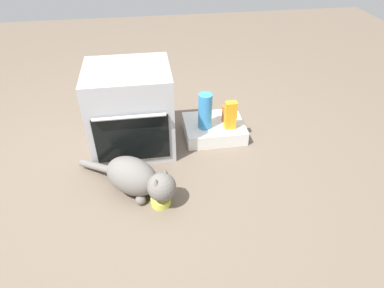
% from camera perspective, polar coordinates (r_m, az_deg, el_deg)
% --- Properties ---
extents(ground, '(8.00, 8.00, 0.00)m').
position_cam_1_polar(ground, '(2.51, -8.61, -5.51)').
color(ground, '#6B5B4C').
extents(oven, '(0.62, 0.59, 0.67)m').
position_cam_1_polar(oven, '(2.64, -10.28, 5.70)').
color(oven, '#B7BABF').
rests_on(oven, ground).
extents(pantry_cabinet, '(0.49, 0.41, 0.12)m').
position_cam_1_polar(pantry_cabinet, '(2.88, 3.70, 2.64)').
color(pantry_cabinet, white).
rests_on(pantry_cabinet, ground).
extents(food_bowl, '(0.14, 0.14, 0.08)m').
position_cam_1_polar(food_bowl, '(2.29, -5.30, -9.42)').
color(food_bowl, '#D1D14C').
rests_on(food_bowl, ground).
extents(cat, '(0.68, 0.59, 0.27)m').
position_cam_1_polar(cat, '(2.29, -9.22, -5.69)').
color(cat, slate).
rests_on(cat, ground).
extents(sauce_jar, '(0.08, 0.08, 0.14)m').
position_cam_1_polar(sauce_jar, '(2.85, 5.85, 5.19)').
color(sauce_jar, '#D16023').
rests_on(sauce_jar, pantry_cabinet).
extents(water_bottle, '(0.11, 0.11, 0.30)m').
position_cam_1_polar(water_bottle, '(2.71, 2.23, 5.56)').
color(water_bottle, '#388CD1').
rests_on(water_bottle, pantry_cabinet).
extents(juice_carton, '(0.09, 0.06, 0.24)m').
position_cam_1_polar(juice_carton, '(2.73, 6.52, 4.82)').
color(juice_carton, orange).
rests_on(juice_carton, pantry_cabinet).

